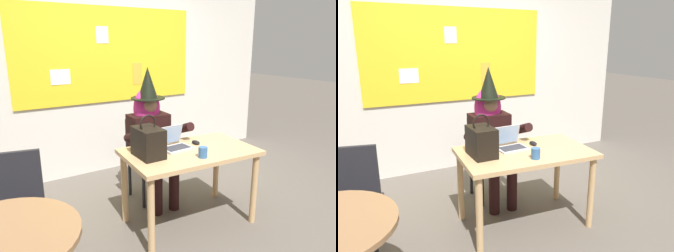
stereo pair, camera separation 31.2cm
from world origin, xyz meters
TOP-DOWN VIEW (x-y plane):
  - ground_plane at (0.00, 0.00)m, footprint 24.00×24.00m
  - wall_back_bulletin at (0.00, 1.68)m, footprint 5.22×1.91m
  - desk_main at (0.07, -0.04)m, footprint 1.26×0.80m
  - chair_at_desk at (-0.00, 0.68)m, footprint 0.42×0.42m
  - person_costumed at (-0.00, 0.56)m, footprint 0.61×0.65m
  - laptop at (-0.01, 0.10)m, footprint 0.29×0.26m
  - computer_mouse at (0.23, 0.07)m, footprint 0.06×0.11m
  - handbag at (-0.34, 0.01)m, footprint 0.20×0.30m
  - coffee_mug at (0.05, -0.26)m, footprint 0.08×0.08m
  - chair_spare_by_window at (-1.38, 0.25)m, footprint 0.50×0.50m

SIDE VIEW (x-z plane):
  - ground_plane at x=0.00m, z-range 0.00..0.00m
  - chair_spare_by_window at x=-1.38m, z-range 0.05..0.93m
  - chair_at_desk at x=0.00m, z-range 0.05..0.95m
  - desk_main at x=0.07m, z-range 0.27..1.01m
  - computer_mouse at x=0.23m, z-range 0.74..0.78m
  - laptop at x=-0.01m, z-range 0.69..0.89m
  - coffee_mug at x=0.05m, z-range 0.74..0.84m
  - person_costumed at x=0.00m, z-range 0.06..1.53m
  - handbag at x=-0.34m, z-range 0.69..1.07m
  - wall_back_bulletin at x=0.00m, z-range 0.02..2.63m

